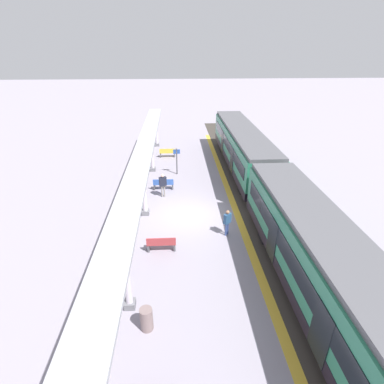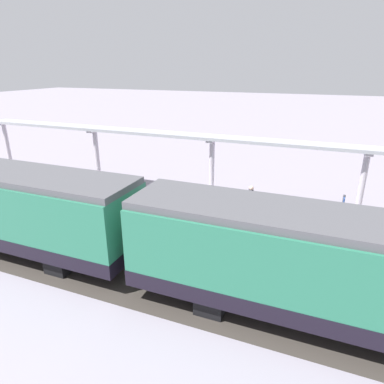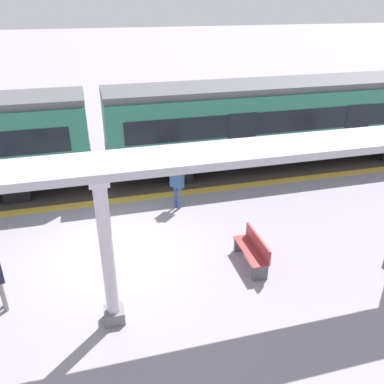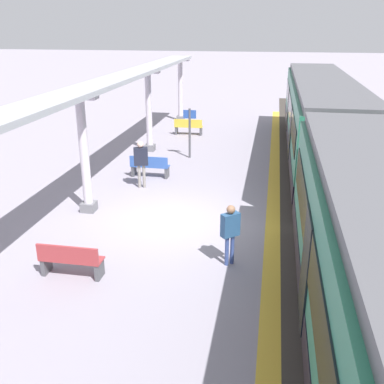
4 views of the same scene
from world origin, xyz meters
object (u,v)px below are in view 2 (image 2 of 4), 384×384
Objects in this scene: bench_extra_slot at (141,194)px; platform_info_sign at (341,214)px; canopy_pillar_second at (361,189)px; canopy_pillar_third at (212,172)px; bench_far_end at (42,178)px; trash_bin at (78,182)px; passenger_by_the_benches at (251,198)px; bench_near_end at (274,213)px; passenger_waiting_near_edge at (124,213)px; canopy_pillar_fifth at (8,149)px; canopy_pillar_fourth at (97,159)px.

platform_info_sign is at bearing -95.01° from bench_extra_slot.
canopy_pillar_third is (0.00, 7.34, 0.00)m from canopy_pillar_second.
bench_far_end is 1.54× the size of trash_bin.
trash_bin is at bearing 88.60° from passenger_by_the_benches.
canopy_pillar_third is 2.44× the size of bench_near_end.
canopy_pillar_third is 2.32× the size of passenger_waiting_near_edge.
canopy_pillar_fifth is at bearing 75.43° from bench_far_end.
passenger_by_the_benches reaches higher than bench_extra_slot.
canopy_pillar_third is 1.00× the size of canopy_pillar_fifth.
passenger_waiting_near_edge is at bearing 115.71° from canopy_pillar_second.
platform_info_sign is at bearing 158.64° from canopy_pillar_second.
canopy_pillar_second is 2.27m from platform_info_sign.
canopy_pillar_fifth is 11.29m from bench_extra_slot.
canopy_pillar_second is at bearing -90.00° from canopy_pillar_third.
canopy_pillar_third is 3.77× the size of trash_bin.
canopy_pillar_fourth reaches higher than bench_near_end.
platform_info_sign is (-0.91, -10.33, 0.89)m from bench_extra_slot.
trash_bin is (0.24, 12.12, 0.04)m from bench_near_end.
passenger_by_the_benches is at bearing -53.24° from passenger_waiting_near_edge.
passenger_waiting_near_edge is at bearing 121.31° from bench_near_end.
trash_bin reaches higher than bench_far_end.
canopy_pillar_second is 4.13m from bench_near_end.
canopy_pillar_third reaches higher than platform_info_sign.
canopy_pillar_second is 2.45× the size of bench_far_end.
canopy_pillar_fourth is 1.91m from trash_bin.
canopy_pillar_second is 11.00m from passenger_waiting_near_edge.
bench_near_end is (-1.02, 3.74, -1.42)m from canopy_pillar_second.
canopy_pillar_second is 2.45× the size of bench_extra_slot.
canopy_pillar_fourth is at bearing 83.95° from passenger_by_the_benches.
canopy_pillar_fifth is at bearing 90.00° from canopy_pillar_third.
trash_bin is at bearing 85.16° from platform_info_sign.
canopy_pillar_third is at bearing -73.18° from bench_extra_slot.
canopy_pillar_fifth reaches higher than bench_far_end.
canopy_pillar_fourth is 2.45× the size of bench_far_end.
canopy_pillar_fifth is 17.41m from passenger_by_the_benches.
canopy_pillar_second reaches higher than passenger_by_the_benches.
bench_near_end is 3.24m from platform_info_sign.
canopy_pillar_fourth is at bearing 90.00° from canopy_pillar_third.
trash_bin is 10.97m from passenger_by_the_benches.
bench_far_end is 0.68× the size of platform_info_sign.
bench_extra_slot is (-1.15, 11.13, -1.42)m from canopy_pillar_second.
platform_info_sign is at bearing -95.46° from canopy_pillar_fifth.
platform_info_sign is (-2.05, -21.47, -0.53)m from canopy_pillar_fifth.
platform_info_sign reaches higher than bench_far_end.
bench_near_end is at bearing -89.02° from bench_extra_slot.
bench_extra_slot is (-0.13, 7.39, 0.00)m from bench_near_end.
canopy_pillar_fifth is 4.05m from bench_far_end.
passenger_by_the_benches is (-1.05, 4.91, -0.78)m from canopy_pillar_second.
bench_far_end is (-0.95, 18.60, -1.42)m from canopy_pillar_second.
passenger_by_the_benches is at bearing -96.05° from canopy_pillar_fourth.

